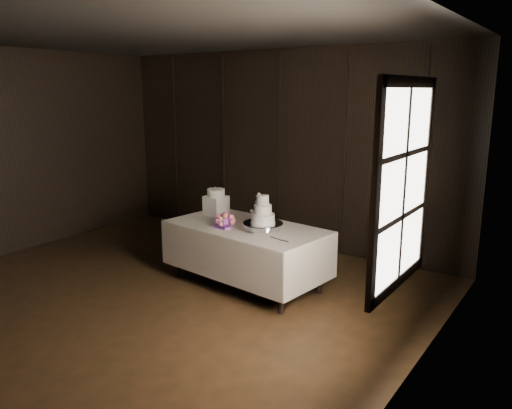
{
  "coord_description": "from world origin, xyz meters",
  "views": [
    {
      "loc": [
        4.12,
        -3.06,
        2.38
      ],
      "look_at": [
        0.8,
        1.72,
        1.05
      ],
      "focal_mm": 35.0,
      "sensor_mm": 36.0,
      "label": 1
    }
  ],
  "objects_px": {
    "wedding_cake": "(261,212)",
    "box_pedestal": "(216,205)",
    "cake_stand": "(263,227)",
    "bouquet": "(225,220)",
    "small_cake": "(216,193)",
    "display_table": "(246,253)"
  },
  "relations": [
    {
      "from": "display_table",
      "to": "box_pedestal",
      "type": "xyz_separation_m",
      "value": [
        -0.68,
        0.26,
        0.47
      ]
    },
    {
      "from": "small_cake",
      "to": "box_pedestal",
      "type": "bearing_deg",
      "value": 0.0
    },
    {
      "from": "display_table",
      "to": "small_cake",
      "type": "distance_m",
      "value": 0.97
    },
    {
      "from": "cake_stand",
      "to": "small_cake",
      "type": "relative_size",
      "value": 2.07
    },
    {
      "from": "display_table",
      "to": "bouquet",
      "type": "bearing_deg",
      "value": -144.07
    },
    {
      "from": "bouquet",
      "to": "box_pedestal",
      "type": "xyz_separation_m",
      "value": [
        -0.45,
        0.39,
        0.06
      ]
    },
    {
      "from": "bouquet",
      "to": "small_cake",
      "type": "xyz_separation_m",
      "value": [
        -0.45,
        0.39,
        0.23
      ]
    },
    {
      "from": "cake_stand",
      "to": "box_pedestal",
      "type": "relative_size",
      "value": 1.86
    },
    {
      "from": "bouquet",
      "to": "display_table",
      "type": "bearing_deg",
      "value": 29.69
    },
    {
      "from": "cake_stand",
      "to": "display_table",
      "type": "bearing_deg",
      "value": 171.55
    },
    {
      "from": "box_pedestal",
      "to": "small_cake",
      "type": "height_order",
      "value": "small_cake"
    },
    {
      "from": "bouquet",
      "to": "wedding_cake",
      "type": "bearing_deg",
      "value": 8.66
    },
    {
      "from": "display_table",
      "to": "cake_stand",
      "type": "relative_size",
      "value": 4.32
    },
    {
      "from": "wedding_cake",
      "to": "small_cake",
      "type": "xyz_separation_m",
      "value": [
        -0.93,
        0.31,
        0.07
      ]
    },
    {
      "from": "display_table",
      "to": "small_cake",
      "type": "height_order",
      "value": "small_cake"
    },
    {
      "from": "cake_stand",
      "to": "box_pedestal",
      "type": "bearing_deg",
      "value": 162.72
    },
    {
      "from": "bouquet",
      "to": "small_cake",
      "type": "height_order",
      "value": "small_cake"
    },
    {
      "from": "wedding_cake",
      "to": "box_pedestal",
      "type": "bearing_deg",
      "value": 176.95
    },
    {
      "from": "box_pedestal",
      "to": "small_cake",
      "type": "relative_size",
      "value": 1.11
    },
    {
      "from": "wedding_cake",
      "to": "box_pedestal",
      "type": "height_order",
      "value": "wedding_cake"
    },
    {
      "from": "box_pedestal",
      "to": "small_cake",
      "type": "bearing_deg",
      "value": 0.0
    },
    {
      "from": "cake_stand",
      "to": "bouquet",
      "type": "distance_m",
      "value": 0.51
    }
  ]
}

